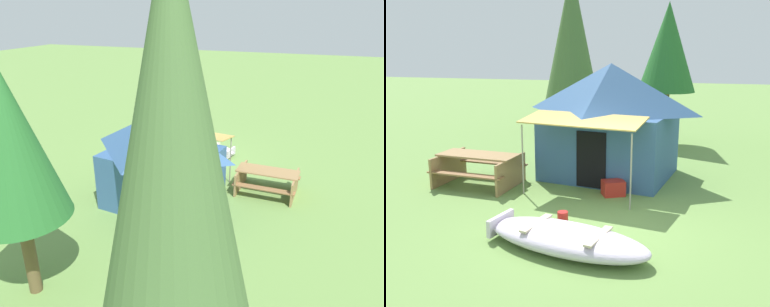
# 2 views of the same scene
# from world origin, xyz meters

# --- Properties ---
(ground_plane) EXTENTS (80.00, 80.00, 0.00)m
(ground_plane) POSITION_xyz_m (0.00, 0.00, 0.00)
(ground_plane) COLOR #6A9147
(beached_rowboat) EXTENTS (3.13, 1.64, 0.41)m
(beached_rowboat) POSITION_xyz_m (-0.24, -1.28, 0.22)
(beached_rowboat) COLOR silver
(beached_rowboat) RESTS_ON ground_plane
(canvas_cabin_tent) EXTENTS (3.70, 4.16, 2.98)m
(canvas_cabin_tent) POSITION_xyz_m (-0.55, 3.35, 1.55)
(canvas_cabin_tent) COLOR #365B8C
(canvas_cabin_tent) RESTS_ON ground_plane
(picnic_table) EXTENTS (2.04, 1.55, 0.79)m
(picnic_table) POSITION_xyz_m (-3.49, 1.57, 0.50)
(picnic_table) COLOR #9C784B
(picnic_table) RESTS_ON ground_plane
(cooler_box) EXTENTS (0.62, 0.58, 0.35)m
(cooler_box) POSITION_xyz_m (-0.09, 1.75, 0.18)
(cooler_box) COLOR red
(cooler_box) RESTS_ON ground_plane
(fuel_can) EXTENTS (0.26, 0.26, 0.29)m
(fuel_can) POSITION_xyz_m (-0.62, -0.32, 0.14)
(fuel_can) COLOR red
(fuel_can) RESTS_ON ground_plane
(pine_tree_back_right) EXTENTS (2.24, 2.24, 6.61)m
(pine_tree_back_right) POSITION_xyz_m (-3.63, 9.63, 3.92)
(pine_tree_back_right) COLOR #4B3A2A
(pine_tree_back_right) RESTS_ON ground_plane
(pine_tree_far_center) EXTENTS (2.01, 2.01, 4.95)m
(pine_tree_far_center) POSITION_xyz_m (0.41, 7.97, 3.39)
(pine_tree_far_center) COLOR brown
(pine_tree_far_center) RESTS_ON ground_plane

